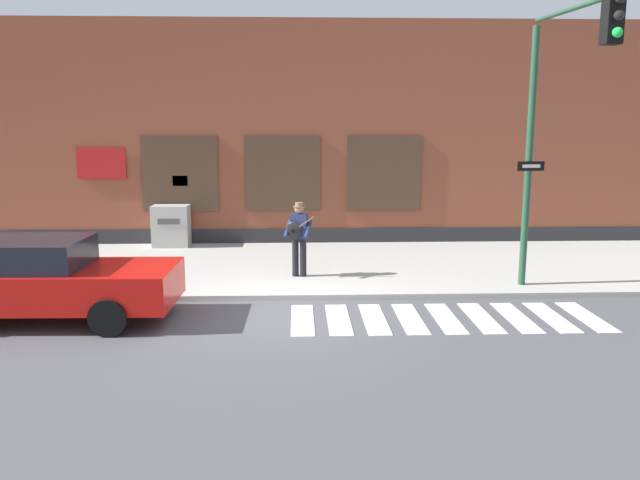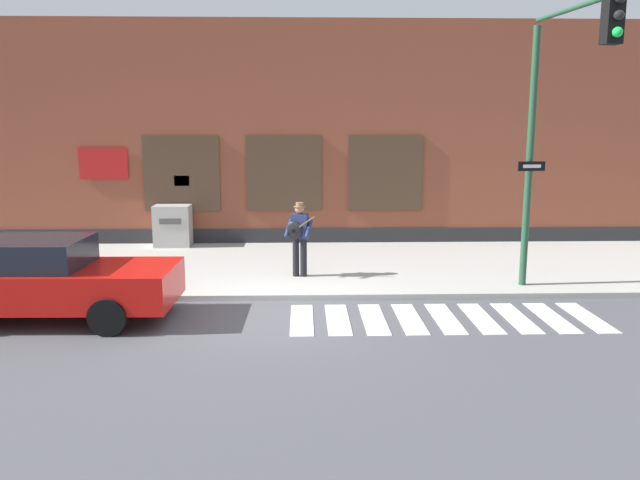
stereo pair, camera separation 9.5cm
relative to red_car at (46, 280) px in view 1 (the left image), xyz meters
The scene contains 8 objects.
ground_plane 4.25m from the red_car, ahead, with size 160.00×160.00×0.00m, color #4C4C51.
sidewalk 5.91m from the red_car, 44.62° to the left, with size 28.00×5.94×0.12m.
building_backdrop 10.31m from the red_car, 65.31° to the left, with size 28.00×4.06×6.57m.
crosswalk 7.42m from the red_car, ahead, with size 5.78×1.90×0.01m.
red_car is the anchor object (origin of this frame).
busker 5.43m from the red_car, 31.22° to the left, with size 0.72×0.64×1.72m.
traffic_light 10.22m from the red_car, ahead, with size 0.77×2.89×5.65m.
utility_box 6.71m from the red_car, 81.76° to the left, with size 1.03×0.71×1.19m.
Camera 1 is at (0.44, -11.40, 3.54)m, focal length 35.00 mm.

